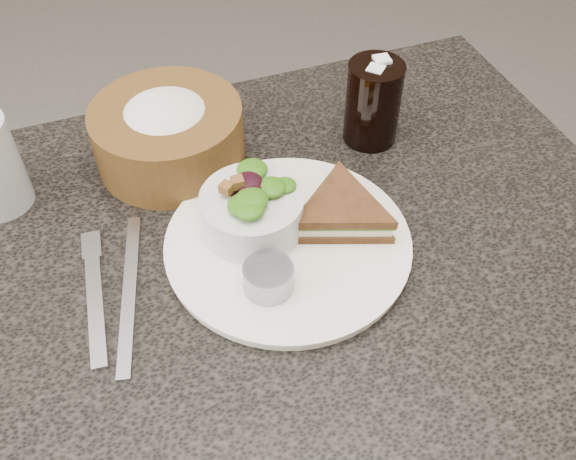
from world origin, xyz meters
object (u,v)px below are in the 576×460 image
(salad_bowl, at_px, (252,206))
(sandwich, at_px, (342,212))
(dining_table, at_px, (253,416))
(cola_glass, at_px, (373,99))
(bread_basket, at_px, (167,126))
(dinner_plate, at_px, (288,244))
(dressing_ramekin, at_px, (268,278))

(salad_bowl, bearing_deg, sandwich, -16.57)
(dining_table, relative_size, cola_glass, 7.85)
(sandwich, height_order, bread_basket, bread_basket)
(sandwich, bearing_deg, dinner_plate, -156.54)
(dinner_plate, relative_size, bread_basket, 1.46)
(salad_bowl, xyz_separation_m, dressing_ramekin, (-0.01, -0.09, -0.02))
(dining_table, relative_size, dressing_ramekin, 18.11)
(cola_glass, bearing_deg, dressing_ramekin, -136.47)
(dining_table, xyz_separation_m, bread_basket, (-0.03, 0.21, 0.43))
(bread_basket, relative_size, cola_glass, 1.53)
(dining_table, distance_m, cola_glass, 0.53)
(dining_table, relative_size, dinner_plate, 3.51)
(dining_table, distance_m, salad_bowl, 0.43)
(dining_table, xyz_separation_m, dinner_plate, (0.06, 0.01, 0.38))
(cola_glass, bearing_deg, bread_basket, 169.65)
(sandwich, xyz_separation_m, cola_glass, (0.11, 0.15, 0.03))
(sandwich, relative_size, bread_basket, 0.72)
(salad_bowl, distance_m, cola_glass, 0.24)
(dressing_ramekin, distance_m, bread_basket, 0.26)
(sandwich, bearing_deg, dining_table, -154.70)
(salad_bowl, height_order, cola_glass, cola_glass)
(dressing_ramekin, bearing_deg, dining_table, 110.89)
(salad_bowl, bearing_deg, dressing_ramekin, -97.60)
(dining_table, distance_m, dressing_ramekin, 0.41)
(dinner_plate, relative_size, salad_bowl, 2.36)
(bread_basket, bearing_deg, sandwich, -51.04)
(dining_table, height_order, bread_basket, bread_basket)
(salad_bowl, bearing_deg, cola_glass, 29.63)
(dining_table, bearing_deg, dinner_plate, 7.27)
(sandwich, bearing_deg, bread_basket, 149.00)
(dinner_plate, xyz_separation_m, sandwich, (0.07, 0.00, 0.02))
(bread_basket, bearing_deg, salad_bowl, -70.47)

